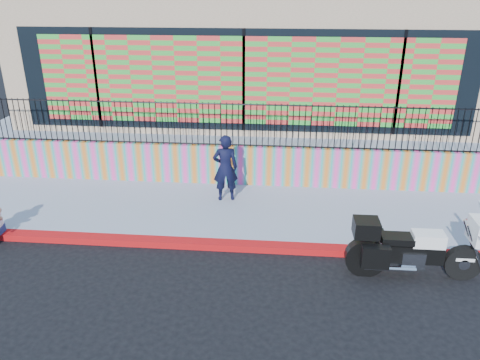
# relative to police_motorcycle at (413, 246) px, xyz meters

# --- Properties ---
(ground) EXTENTS (90.00, 90.00, 0.00)m
(ground) POSITION_rel_police_motorcycle_xyz_m (-3.69, 0.71, -0.67)
(ground) COLOR black
(ground) RESTS_ON ground
(red_curb) EXTENTS (16.00, 0.30, 0.15)m
(red_curb) POSITION_rel_police_motorcycle_xyz_m (-3.69, 0.71, -0.60)
(red_curb) COLOR #BC0E0D
(red_curb) RESTS_ON ground
(sidewalk) EXTENTS (16.00, 3.00, 0.15)m
(sidewalk) POSITION_rel_police_motorcycle_xyz_m (-3.69, 2.36, -0.60)
(sidewalk) COLOR #959EB3
(sidewalk) RESTS_ON ground
(mural_wall) EXTENTS (16.00, 0.20, 1.10)m
(mural_wall) POSITION_rel_police_motorcycle_xyz_m (-3.69, 3.96, 0.03)
(mural_wall) COLOR #FF43A7
(mural_wall) RESTS_ON sidewalk
(metal_fence) EXTENTS (15.80, 0.04, 1.20)m
(metal_fence) POSITION_rel_police_motorcycle_xyz_m (-3.69, 3.96, 1.18)
(metal_fence) COLOR black
(metal_fence) RESTS_ON mural_wall
(elevated_platform) EXTENTS (16.00, 10.00, 1.25)m
(elevated_platform) POSITION_rel_police_motorcycle_xyz_m (-3.69, 9.06, -0.05)
(elevated_platform) COLOR #959EB3
(elevated_platform) RESTS_ON ground
(storefront_building) EXTENTS (14.00, 8.06, 4.00)m
(storefront_building) POSITION_rel_police_motorcycle_xyz_m (-3.69, 8.85, 2.58)
(storefront_building) COLOR tan
(storefront_building) RESTS_ON elevated_platform
(police_motorcycle) EXTENTS (2.58, 0.85, 1.60)m
(police_motorcycle) POSITION_rel_police_motorcycle_xyz_m (0.00, 0.00, 0.00)
(police_motorcycle) COLOR black
(police_motorcycle) RESTS_ON ground
(police_officer) EXTENTS (0.71, 0.54, 1.75)m
(police_officer) POSITION_rel_police_motorcycle_xyz_m (-4.00, 2.90, 0.35)
(police_officer) COLOR black
(police_officer) RESTS_ON sidewalk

